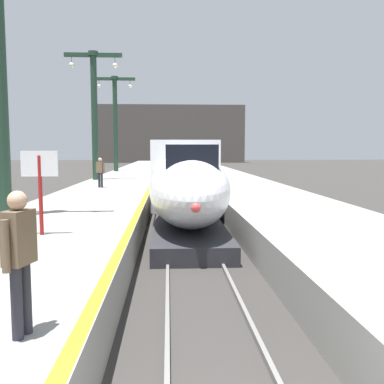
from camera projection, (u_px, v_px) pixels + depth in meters
platform_left at (117, 191)px, 27.86m from camera, size 4.80×110.00×1.05m
platform_right at (240, 190)px, 28.30m from camera, size 4.80×110.00×1.05m
platform_left_safety_stripe at (152, 183)px, 27.93m from camera, size 0.20×107.80×0.01m
rail_main_left at (168, 193)px, 30.82m from camera, size 0.08×110.00×0.12m
rail_main_right at (189, 193)px, 30.90m from camera, size 0.08×110.00×0.12m
highspeed_train_main at (178, 168)px, 30.15m from camera, size 2.92×39.21×3.60m
station_column_far at (94, 103)px, 30.10m from camera, size 4.00×0.68×8.96m
station_column_distant at (115, 115)px, 42.03m from camera, size 4.00×0.68×9.26m
passenger_near_edge at (19, 252)px, 4.85m from camera, size 0.32×0.55×1.69m
passenger_mid_platform at (100, 170)px, 24.24m from camera, size 0.53×0.36×1.69m
departure_info_board at (40, 175)px, 10.68m from camera, size 0.90×0.10×2.12m
terminus_back_wall at (171, 134)px, 104.20m from camera, size 36.00×2.00×14.00m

